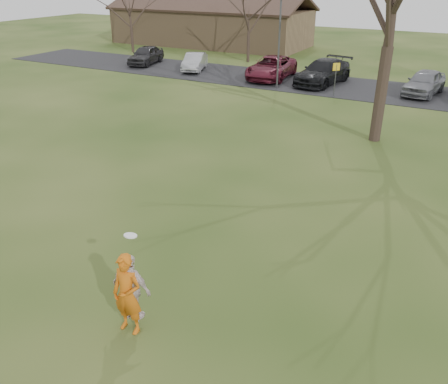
{
  "coord_description": "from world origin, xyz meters",
  "views": [
    {
      "loc": [
        5.63,
        -6.4,
        7.17
      ],
      "look_at": [
        0.0,
        4.0,
        1.5
      ],
      "focal_mm": 37.3,
      "sensor_mm": 36.0,
      "label": 1
    }
  ],
  "objects_px": {
    "car_2": "(271,68)",
    "car_3": "(323,72)",
    "player_defender": "(127,294)",
    "catching_play": "(132,288)",
    "car_0": "(146,55)",
    "car_4": "(424,82)",
    "car_1": "(195,62)",
    "lamp_post": "(280,26)",
    "building": "(210,25)"
  },
  "relations": [
    {
      "from": "car_2",
      "to": "car_3",
      "type": "distance_m",
      "value": 3.8
    },
    {
      "from": "player_defender",
      "to": "catching_play",
      "type": "relative_size",
      "value": 0.88
    },
    {
      "from": "car_0",
      "to": "car_2",
      "type": "xyz_separation_m",
      "value": [
        11.37,
        -0.25,
        0.03
      ]
    },
    {
      "from": "car_2",
      "to": "car_4",
      "type": "xyz_separation_m",
      "value": [
        10.32,
        0.15,
        -0.01
      ]
    },
    {
      "from": "car_1",
      "to": "catching_play",
      "type": "xyz_separation_m",
      "value": [
        14.02,
        -25.25,
        0.36
      ]
    },
    {
      "from": "car_1",
      "to": "car_3",
      "type": "relative_size",
      "value": 0.71
    },
    {
      "from": "car_4",
      "to": "catching_play",
      "type": "bearing_deg",
      "value": -87.36
    },
    {
      "from": "car_3",
      "to": "lamp_post",
      "type": "xyz_separation_m",
      "value": [
        -2.27,
        -2.63,
        3.13
      ]
    },
    {
      "from": "car_0",
      "to": "building",
      "type": "bearing_deg",
      "value": 83.19
    },
    {
      "from": "player_defender",
      "to": "catching_play",
      "type": "bearing_deg",
      "value": 77.32
    },
    {
      "from": "car_2",
      "to": "lamp_post",
      "type": "bearing_deg",
      "value": -64.17
    },
    {
      "from": "car_0",
      "to": "car_4",
      "type": "bearing_deg",
      "value": -12.02
    },
    {
      "from": "car_4",
      "to": "building",
      "type": "xyz_separation_m",
      "value": [
        -22.79,
        12.77,
        1.14
      ]
    },
    {
      "from": "player_defender",
      "to": "car_2",
      "type": "xyz_separation_m",
      "value": [
        -7.57,
        25.47,
        -0.15
      ]
    },
    {
      "from": "catching_play",
      "to": "lamp_post",
      "type": "distance_m",
      "value": 23.73
    },
    {
      "from": "player_defender",
      "to": "building",
      "type": "bearing_deg",
      "value": 115.42
    },
    {
      "from": "car_0",
      "to": "car_4",
      "type": "xyz_separation_m",
      "value": [
        21.69,
        -0.1,
        0.02
      ]
    },
    {
      "from": "player_defender",
      "to": "car_2",
      "type": "distance_m",
      "value": 26.57
    },
    {
      "from": "car_0",
      "to": "car_1",
      "type": "relative_size",
      "value": 1.1
    },
    {
      "from": "car_4",
      "to": "catching_play",
      "type": "xyz_separation_m",
      "value": [
        -2.72,
        -25.48,
        0.25
      ]
    },
    {
      "from": "car_1",
      "to": "catching_play",
      "type": "height_order",
      "value": "catching_play"
    },
    {
      "from": "car_1",
      "to": "lamp_post",
      "type": "xyz_separation_m",
      "value": [
        7.95,
        -2.5,
        3.28
      ]
    },
    {
      "from": "car_2",
      "to": "car_1",
      "type": "bearing_deg",
      "value": 175.89
    },
    {
      "from": "player_defender",
      "to": "lamp_post",
      "type": "bearing_deg",
      "value": 102.64
    },
    {
      "from": "car_3",
      "to": "car_4",
      "type": "relative_size",
      "value": 1.24
    },
    {
      "from": "car_2",
      "to": "catching_play",
      "type": "distance_m",
      "value": 26.45
    },
    {
      "from": "car_1",
      "to": "car_2",
      "type": "distance_m",
      "value": 6.42
    },
    {
      "from": "car_3",
      "to": "lamp_post",
      "type": "distance_m",
      "value": 4.68
    },
    {
      "from": "car_4",
      "to": "lamp_post",
      "type": "height_order",
      "value": "lamp_post"
    },
    {
      "from": "car_4",
      "to": "car_2",
      "type": "bearing_deg",
      "value": -170.45
    },
    {
      "from": "player_defender",
      "to": "building",
      "type": "relative_size",
      "value": 0.09
    },
    {
      "from": "car_4",
      "to": "lamp_post",
      "type": "distance_m",
      "value": 9.73
    },
    {
      "from": "car_3",
      "to": "catching_play",
      "type": "xyz_separation_m",
      "value": [
        3.8,
        -25.39,
        0.21
      ]
    },
    {
      "from": "car_2",
      "to": "car_3",
      "type": "xyz_separation_m",
      "value": [
        3.8,
        0.05,
        0.03
      ]
    },
    {
      "from": "catching_play",
      "to": "building",
      "type": "xyz_separation_m",
      "value": [
        -20.06,
        38.26,
        0.89
      ]
    },
    {
      "from": "catching_play",
      "to": "building",
      "type": "relative_size",
      "value": 0.11
    },
    {
      "from": "car_3",
      "to": "lamp_post",
      "type": "relative_size",
      "value": 0.88
    },
    {
      "from": "car_4",
      "to": "building",
      "type": "relative_size",
      "value": 0.21
    },
    {
      "from": "car_3",
      "to": "car_4",
      "type": "xyz_separation_m",
      "value": [
        6.52,
        0.09,
        -0.04
      ]
    },
    {
      "from": "lamp_post",
      "to": "car_4",
      "type": "bearing_deg",
      "value": 17.24
    },
    {
      "from": "car_1",
      "to": "car_3",
      "type": "height_order",
      "value": "car_3"
    },
    {
      "from": "car_0",
      "to": "car_4",
      "type": "distance_m",
      "value": 21.69
    },
    {
      "from": "car_3",
      "to": "car_4",
      "type": "distance_m",
      "value": 6.52
    },
    {
      "from": "player_defender",
      "to": "car_3",
      "type": "relative_size",
      "value": 0.35
    },
    {
      "from": "car_0",
      "to": "car_1",
      "type": "xyz_separation_m",
      "value": [
        4.95,
        -0.33,
        -0.09
      ]
    },
    {
      "from": "car_0",
      "to": "car_1",
      "type": "distance_m",
      "value": 4.96
    },
    {
      "from": "player_defender",
      "to": "car_1",
      "type": "xyz_separation_m",
      "value": [
        -13.99,
        25.38,
        -0.27
      ]
    },
    {
      "from": "player_defender",
      "to": "lamp_post",
      "type": "height_order",
      "value": "lamp_post"
    },
    {
      "from": "player_defender",
      "to": "car_3",
      "type": "xyz_separation_m",
      "value": [
        -3.77,
        25.52,
        -0.11
      ]
    },
    {
      "from": "car_3",
      "to": "catching_play",
      "type": "distance_m",
      "value": 25.67
    }
  ]
}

